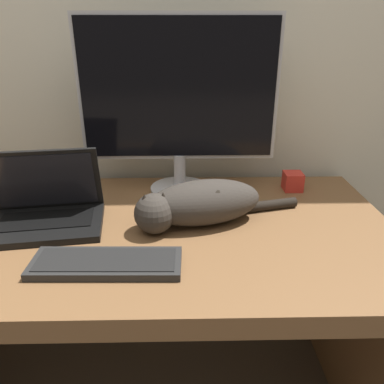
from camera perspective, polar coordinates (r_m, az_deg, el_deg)
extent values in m
cube|color=beige|center=(1.43, -8.08, 23.53)|extent=(6.40, 0.06, 2.60)
cube|color=brown|center=(1.14, -8.91, -6.48)|extent=(1.55, 0.78, 0.06)
cube|color=brown|center=(1.48, 23.64, -18.52)|extent=(0.04, 0.72, 0.70)
cylinder|color=#B2B2B7|center=(1.34, -1.85, 0.39)|extent=(0.21, 0.21, 0.02)
cylinder|color=#B2B2B7|center=(1.31, -1.89, 3.20)|extent=(0.04, 0.04, 0.12)
cube|color=#B2B2B7|center=(1.24, -2.07, 15.31)|extent=(0.65, 0.02, 0.46)
cube|color=black|center=(1.23, -2.07, 15.24)|extent=(0.62, 0.01, 0.43)
cube|color=black|center=(1.18, -21.39, -4.72)|extent=(0.35, 0.26, 0.02)
cube|color=black|center=(1.18, -21.36, -3.93)|extent=(0.28, 0.16, 0.00)
cube|color=black|center=(1.20, -21.55, 1.68)|extent=(0.33, 0.12, 0.21)
cube|color=black|center=(1.19, -21.58, 1.52)|extent=(0.30, 0.11, 0.18)
cube|color=black|center=(0.96, -12.90, -10.56)|extent=(0.37, 0.13, 0.02)
cube|color=black|center=(0.95, -12.96, -10.00)|extent=(0.34, 0.11, 0.00)
ellipsoid|color=#332D28|center=(1.11, 1.86, -1.56)|extent=(0.37, 0.23, 0.13)
ellipsoid|color=black|center=(1.10, 2.75, 0.26)|extent=(0.18, 0.15, 0.05)
sphere|color=#332D28|center=(1.06, -5.73, -3.28)|extent=(0.12, 0.12, 0.12)
cone|color=black|center=(1.04, -7.26, -1.09)|extent=(0.03, 0.03, 0.03)
cone|color=black|center=(1.05, -4.42, -0.78)|extent=(0.03, 0.03, 0.03)
cylinder|color=black|center=(1.23, 11.92, -1.93)|extent=(0.18, 0.07, 0.03)
cube|color=red|center=(1.39, 15.10, 1.58)|extent=(0.07, 0.07, 0.07)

